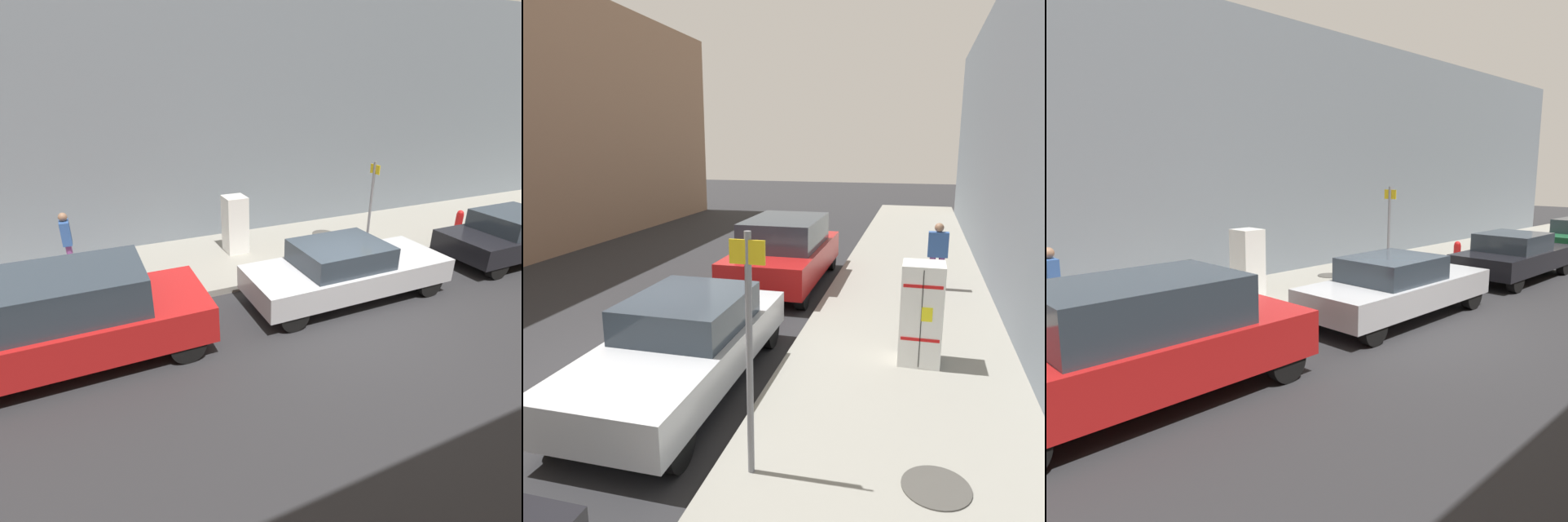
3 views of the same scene
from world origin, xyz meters
The scene contains 11 objects.
ground_plane centered at (0.00, 0.00, 0.00)m, with size 80.00×80.00×0.00m, color #28282B.
sidewalk_slab centered at (-3.85, 0.00, 0.08)m, with size 3.69×44.00×0.16m, color gray.
building_facade_near centered at (-6.93, 0.00, 3.69)m, with size 2.48×39.60×7.37m, color slate.
discarded_refrigerator centered at (-4.11, -0.97, 0.97)m, with size 0.64×0.61×1.61m.
manhole_cover centered at (-4.32, 2.14, 0.17)m, with size 0.70×0.70×0.02m, color #47443F.
street_sign_post centered at (-2.42, 2.37, 1.61)m, with size 0.36×0.07×2.59m.
fire_hydrant centered at (-2.44, 5.98, 0.59)m, with size 0.22×0.22×0.83m.
pedestrian_walking_far centered at (-4.47, -5.33, 1.07)m, with size 0.46×0.22×1.59m.
parked_suv_red centered at (-0.75, -5.36, 0.88)m, with size 1.99×4.82×1.73m.
parked_sedan_silver centered at (-0.75, 0.45, 0.71)m, with size 1.79×4.77×1.37m.
parked_sedan_dark centered at (-0.75, 6.26, 0.71)m, with size 1.84×4.57×1.38m.
Camera 3 is at (5.56, -8.36, 3.14)m, focal length 35.00 mm.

